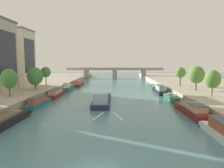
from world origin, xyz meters
The scene contains 21 objects.
quay_left centered at (-35.83, 55.00, 0.99)m, with size 36.00×170.00×1.98m, color #A89E89.
quay_right centered at (35.83, 55.00, 0.99)m, with size 36.00×170.00×1.98m, color #A89E89.
barge_midriver centered at (-1.98, 32.30, 0.93)m, with size 4.27×19.27×3.24m.
wake_behind_barge centered at (0.05, 19.90, 0.01)m, with size 5.60×5.92×0.03m.
moored_boat_left_gap_after centered at (-16.08, 28.47, 1.01)m, with size 2.10×11.75×2.43m.
moored_boat_left_midway centered at (-16.17, 42.41, 0.96)m, with size 3.05×14.01×2.30m.
moored_boat_left_end centered at (-15.80, 56.52, 0.98)m, with size 2.47×12.46×3.14m.
moored_boat_left_lone centered at (-15.29, 71.82, 0.57)m, with size 3.85×15.71×2.20m.
moored_boat_right_gap_after centered at (15.27, 8.47, 1.04)m, with size 2.02×10.76×2.51m.
moored_boat_right_upstream centered at (15.80, 21.41, 1.05)m, with size 3.03×13.69×2.50m.
moored_boat_right_near centered at (16.10, 37.09, 0.65)m, with size 2.27×11.16×2.33m.
moored_boat_right_lone centered at (15.38, 49.01, 1.11)m, with size 2.69×12.12×2.67m.
moored_boat_right_downstream centered at (15.46, 62.81, 0.56)m, with size 2.48×12.76×2.16m.
tree_left_end_of_row centered at (-23.16, 29.49, 6.16)m, with size 3.62×3.62×6.51m.
tree_left_nearest centered at (-22.42, 42.92, 5.86)m, with size 4.53×4.53×6.49m.
tree_left_third centered at (-23.24, 54.55, 6.52)m, with size 3.34×3.34×6.43m.
tree_right_midway centered at (23.74, 30.91, 6.02)m, with size 3.56×3.56×6.19m.
tree_right_second centered at (24.18, 42.15, 6.42)m, with size 4.47×4.47×6.92m.
tree_right_end_of_row centered at (23.12, 53.73, 6.50)m, with size 3.47×3.47×6.36m.
building_left_middle centered at (-32.90, 51.64, 11.43)m, with size 11.26×10.40×18.88m.
bridge_far centered at (0.00, 113.29, 4.30)m, with size 59.67×4.40×6.77m.
Camera 1 is at (1.80, -17.92, 9.77)m, focal length 33.67 mm.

